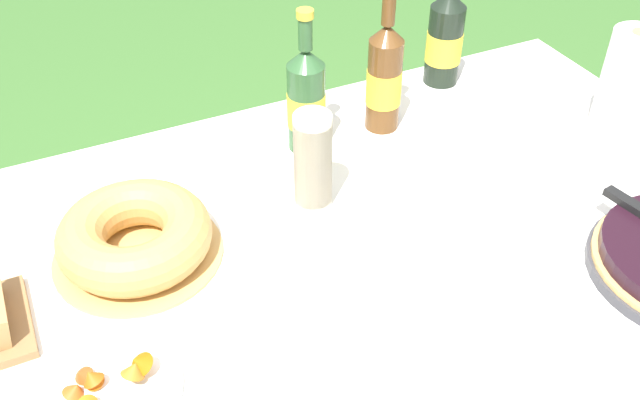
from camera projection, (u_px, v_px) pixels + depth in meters
garden_table at (345, 298)px, 1.28m from camera, size 1.72×1.12×0.77m
tablecloth at (346, 276)px, 1.25m from camera, size 1.73×1.13×0.10m
bundt_cake at (135, 237)px, 1.24m from camera, size 0.30×0.30×0.09m
cup_stack at (313, 162)px, 1.32m from camera, size 0.07×0.07×0.20m
cider_bottle_green at (306, 100)px, 1.46m from camera, size 0.08×0.08×0.31m
cider_bottle_amber at (384, 77)px, 1.51m from camera, size 0.08×0.08×0.32m
juice_bottle_red at (445, 38)px, 1.67m from camera, size 0.09×0.09×0.31m
snack_plate_near at (111, 388)px, 1.03m from camera, size 0.20×0.20×0.06m
paper_towel_roll at (626, 85)px, 1.50m from camera, size 0.11×0.11×0.24m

